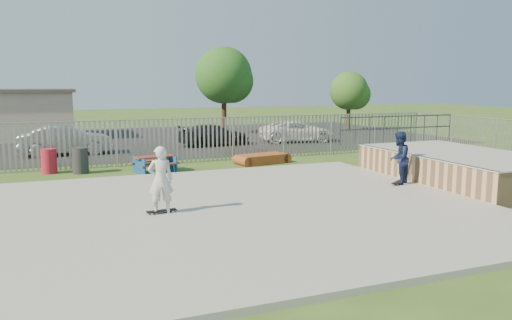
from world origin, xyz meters
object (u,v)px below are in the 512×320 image
object	(u,v)px
trash_bin_grey	(80,161)
skater_navy	(399,158)
skater_white	(161,180)
picnic_table	(155,164)
funbox	(262,159)
car_dark	(214,135)
trash_bin_red	(49,161)
tree_mid	(224,75)
car_silver	(66,140)
tree_right	(349,91)
car_white	(297,131)

from	to	relation	value
trash_bin_grey	skater_navy	distance (m)	12.17
skater_navy	skater_white	xyz separation A→B (m)	(-8.24, -0.91, 0.00)
picnic_table	funbox	size ratio (longest dim) A/B	0.83
car_dark	skater_white	distance (m)	15.70
funbox	skater_navy	size ratio (longest dim) A/B	1.25
trash_bin_red	tree_mid	xyz separation A→B (m)	(11.29, 12.33, 3.61)
picnic_table	skater_navy	xyz separation A→B (m)	(7.15, -6.11, 0.70)
trash_bin_red	skater_navy	bearing A→B (deg)	-33.95
funbox	skater_navy	world-z (taller)	skater_navy
car_silver	skater_navy	xyz separation A→B (m)	(10.35, -12.67, 0.29)
picnic_table	tree_right	xyz separation A→B (m)	(16.96, 12.84, 2.65)
car_silver	car_white	xyz separation A→B (m)	(13.21, 0.94, -0.10)
tree_right	trash_bin_red	bearing A→B (deg)	-151.22
picnic_table	car_white	world-z (taller)	car_white
picnic_table	car_dark	size ratio (longest dim) A/B	0.45
car_dark	skater_navy	size ratio (longest dim) A/B	2.33
trash_bin_grey	tree_right	size ratio (longest dim) A/B	0.23
trash_bin_red	car_silver	distance (m)	5.26
tree_right	funbox	bearing A→B (deg)	-134.51
tree_mid	trash_bin_grey	bearing A→B (deg)	-128.37
skater_white	trash_bin_red	bearing A→B (deg)	-66.17
car_silver	tree_right	distance (m)	21.24
trash_bin_red	car_silver	xyz separation A→B (m)	(0.74, 5.20, 0.26)
trash_bin_grey	car_silver	bearing A→B (deg)	94.24
tree_right	car_dark	bearing A→B (deg)	-156.55
skater_white	picnic_table	bearing A→B (deg)	-93.82
trash_bin_red	skater_white	world-z (taller)	skater_white
tree_mid	tree_right	distance (m)	9.72
skater_navy	trash_bin_grey	bearing A→B (deg)	-69.09
car_white	tree_right	xyz separation A→B (m)	(6.95, 5.34, 2.33)
picnic_table	skater_navy	distance (m)	9.43
car_dark	skater_navy	xyz separation A→B (m)	(2.40, -13.65, 0.42)
picnic_table	skater_white	distance (m)	7.14
trash_bin_grey	car_white	xyz separation A→B (m)	(12.79, 6.60, 0.14)
trash_bin_grey	trash_bin_red	bearing A→B (deg)	158.51
trash_bin_red	car_dark	world-z (taller)	car_dark
picnic_table	skater_white	xyz separation A→B (m)	(-1.09, -7.02, 0.70)
picnic_table	tree_right	world-z (taller)	tree_right
trash_bin_red	tree_right	bearing A→B (deg)	28.78
picnic_table	car_dark	distance (m)	8.92
car_white	skater_navy	distance (m)	13.91
trash_bin_grey	skater_navy	bearing A→B (deg)	-35.21
picnic_table	car_silver	xyz separation A→B (m)	(-3.20, 6.56, 0.41)
trash_bin_red	car_dark	bearing A→B (deg)	35.43
tree_right	skater_white	size ratio (longest dim) A/B	2.49
tree_mid	skater_navy	xyz separation A→B (m)	(-0.20, -19.80, -3.06)
car_silver	car_dark	xyz separation A→B (m)	(7.95, 0.98, -0.13)
trash_bin_grey	tree_right	distance (m)	23.21
funbox	trash_bin_grey	size ratio (longest dim) A/B	2.18
tree_mid	tree_right	world-z (taller)	tree_mid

